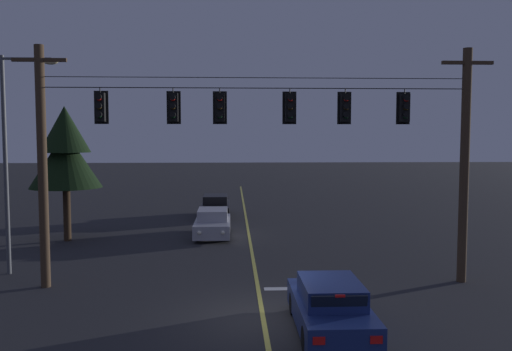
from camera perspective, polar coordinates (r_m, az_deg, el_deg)
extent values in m
plane|color=#28282B|center=(15.36, 0.79, -15.33)|extent=(180.00, 180.00, 0.00)
cube|color=#D1C64C|center=(24.52, -0.54, -7.87)|extent=(0.14, 60.00, 0.01)
cube|color=silver|center=(18.31, 6.32, -12.10)|extent=(3.40, 0.36, 0.01)
cylinder|color=#423021|center=(19.09, -22.22, 0.78)|extent=(0.32, 0.32, 8.20)
cube|color=#423021|center=(19.23, -22.53, 11.55)|extent=(1.80, 0.12, 0.12)
cylinder|color=slate|center=(19.19, -22.50, 10.51)|extent=(0.12, 0.12, 0.18)
cylinder|color=#423021|center=(19.74, 21.74, 0.90)|extent=(0.32, 0.32, 8.20)
cube|color=#423021|center=(19.88, 22.03, 11.31)|extent=(1.80, 0.12, 0.12)
cylinder|color=slate|center=(19.84, 22.00, 10.31)|extent=(0.12, 0.12, 0.18)
cylinder|color=black|center=(18.05, 0.15, 9.49)|extent=(14.54, 0.03, 0.03)
cylinder|color=black|center=(18.09, 0.15, 10.60)|extent=(14.54, 0.02, 0.02)
cylinder|color=black|center=(18.56, -16.62, 8.89)|extent=(0.04, 0.04, 0.18)
cube|color=black|center=(18.52, -16.59, 7.14)|extent=(0.32, 0.26, 0.96)
cube|color=black|center=(18.66, -16.48, 7.12)|extent=(0.48, 0.03, 1.12)
sphere|color=red|center=(18.38, -16.73, 8.06)|extent=(0.17, 0.17, 0.17)
cylinder|color=black|center=(18.35, -16.76, 8.20)|extent=(0.20, 0.10, 0.20)
sphere|color=#3D280A|center=(18.37, -16.71, 7.16)|extent=(0.17, 0.17, 0.17)
cylinder|color=black|center=(18.33, -16.74, 7.30)|extent=(0.20, 0.10, 0.20)
sphere|color=black|center=(18.35, -16.69, 6.26)|extent=(0.17, 0.17, 0.17)
cylinder|color=black|center=(18.31, -16.72, 6.40)|extent=(0.20, 0.10, 0.20)
cylinder|color=black|center=(18.13, -9.01, 9.13)|extent=(0.04, 0.04, 0.18)
cube|color=black|center=(18.09, -8.99, 7.33)|extent=(0.32, 0.26, 0.96)
cube|color=black|center=(18.24, -8.94, 7.31)|extent=(0.48, 0.03, 1.12)
sphere|color=red|center=(17.95, -9.06, 8.28)|extent=(0.17, 0.17, 0.17)
cylinder|color=black|center=(17.91, -9.08, 8.42)|extent=(0.20, 0.10, 0.20)
sphere|color=#3D280A|center=(17.93, -9.05, 7.36)|extent=(0.17, 0.17, 0.17)
cylinder|color=black|center=(17.90, -9.07, 7.50)|extent=(0.20, 0.10, 0.20)
sphere|color=black|center=(17.92, -9.04, 6.44)|extent=(0.17, 0.17, 0.17)
cylinder|color=black|center=(17.88, -9.06, 6.58)|extent=(0.20, 0.10, 0.20)
cylinder|color=black|center=(18.03, -3.97, 9.20)|extent=(0.04, 0.04, 0.18)
cube|color=black|center=(17.99, -3.96, 7.39)|extent=(0.32, 0.26, 0.96)
cube|color=black|center=(18.13, -3.95, 7.37)|extent=(0.48, 0.03, 1.12)
sphere|color=red|center=(17.85, -3.98, 8.34)|extent=(0.17, 0.17, 0.17)
cylinder|color=black|center=(17.81, -3.98, 8.49)|extent=(0.20, 0.10, 0.20)
sphere|color=#3D280A|center=(17.83, -3.97, 7.42)|extent=(0.17, 0.17, 0.17)
cylinder|color=black|center=(17.79, -3.98, 7.57)|extent=(0.20, 0.10, 0.20)
sphere|color=black|center=(17.81, -3.97, 6.50)|extent=(0.17, 0.17, 0.17)
cylinder|color=black|center=(17.78, -3.97, 6.64)|extent=(0.20, 0.10, 0.20)
cylinder|color=black|center=(18.13, 3.71, 9.18)|extent=(0.04, 0.04, 0.18)
cube|color=black|center=(18.09, 3.70, 7.38)|extent=(0.32, 0.26, 0.96)
cube|color=black|center=(18.23, 3.65, 7.35)|extent=(0.48, 0.03, 1.12)
sphere|color=red|center=(17.95, 3.76, 8.32)|extent=(0.17, 0.17, 0.17)
cylinder|color=black|center=(17.91, 3.78, 8.47)|extent=(0.20, 0.10, 0.20)
sphere|color=#3D280A|center=(17.93, 3.76, 7.40)|extent=(0.17, 0.17, 0.17)
cylinder|color=black|center=(17.89, 3.77, 7.55)|extent=(0.20, 0.10, 0.20)
sphere|color=black|center=(17.92, 3.75, 6.48)|extent=(0.17, 0.17, 0.17)
cylinder|color=black|center=(17.88, 3.77, 6.63)|extent=(0.20, 0.10, 0.20)
cylinder|color=black|center=(18.44, 9.70, 9.04)|extent=(0.04, 0.04, 0.18)
cube|color=black|center=(18.40, 9.68, 7.27)|extent=(0.32, 0.26, 0.96)
cube|color=black|center=(18.54, 9.58, 7.25)|extent=(0.48, 0.03, 1.12)
sphere|color=red|center=(18.26, 9.79, 8.20)|extent=(0.17, 0.17, 0.17)
cylinder|color=black|center=(18.22, 9.82, 8.34)|extent=(0.20, 0.10, 0.20)
sphere|color=#3D280A|center=(18.24, 9.78, 7.30)|extent=(0.17, 0.17, 0.17)
cylinder|color=black|center=(18.21, 9.81, 7.44)|extent=(0.20, 0.10, 0.20)
sphere|color=black|center=(18.23, 9.77, 6.39)|extent=(0.17, 0.17, 0.17)
cylinder|color=black|center=(18.19, 9.80, 6.53)|extent=(0.20, 0.10, 0.20)
cylinder|color=black|center=(18.98, 15.88, 8.80)|extent=(0.04, 0.04, 0.18)
cube|color=black|center=(18.94, 15.85, 7.08)|extent=(0.32, 0.26, 0.96)
cube|color=black|center=(19.08, 15.71, 7.06)|extent=(0.48, 0.03, 1.12)
sphere|color=red|center=(18.81, 16.02, 7.98)|extent=(0.17, 0.17, 0.17)
cylinder|color=black|center=(18.78, 16.06, 8.12)|extent=(0.20, 0.10, 0.20)
sphere|color=#3D280A|center=(18.79, 16.00, 7.10)|extent=(0.17, 0.17, 0.17)
cylinder|color=black|center=(18.76, 16.05, 7.24)|extent=(0.20, 0.10, 0.20)
sphere|color=black|center=(18.78, 15.99, 6.23)|extent=(0.17, 0.17, 0.17)
cylinder|color=black|center=(18.74, 16.03, 6.36)|extent=(0.20, 0.10, 0.20)
cube|color=navy|center=(14.45, 8.02, -14.53)|extent=(1.80, 4.30, 0.68)
cube|color=navy|center=(14.15, 8.14, -12.35)|extent=(1.51, 2.15, 0.54)
cube|color=black|center=(15.04, 7.46, -11.34)|extent=(1.40, 0.21, 0.48)
cube|color=black|center=(13.16, 9.03, -13.65)|extent=(1.37, 0.18, 0.46)
cylinder|color=black|center=(15.64, 4.15, -13.74)|extent=(0.22, 0.64, 0.64)
cylinder|color=black|center=(15.90, 9.99, -13.49)|extent=(0.22, 0.64, 0.64)
cylinder|color=black|center=(13.15, 5.58, -17.30)|extent=(0.22, 0.64, 0.64)
cylinder|color=black|center=(13.46, 12.58, -16.88)|extent=(0.22, 0.64, 0.64)
cube|color=red|center=(12.31, 6.87, -17.44)|extent=(0.28, 0.03, 0.18)
cube|color=red|center=(12.57, 12.97, -17.03)|extent=(0.28, 0.03, 0.18)
cube|color=red|center=(12.99, 9.14, -12.82)|extent=(0.24, 0.04, 0.06)
cube|color=#A5A5AD|center=(27.39, -4.73, -5.52)|extent=(1.80, 4.30, 0.68)
cube|color=#A5A5AD|center=(27.41, -4.73, -4.23)|extent=(1.51, 2.15, 0.54)
cube|color=black|center=(26.49, -4.80, -4.52)|extent=(1.40, 0.21, 0.48)
cube|color=black|center=(28.46, -4.65, -3.91)|extent=(1.37, 0.18, 0.46)
cylinder|color=black|center=(26.09, -3.09, -6.42)|extent=(0.22, 0.64, 0.64)
cylinder|color=black|center=(26.16, -6.58, -6.42)|extent=(0.22, 0.64, 0.64)
cylinder|color=black|center=(28.72, -3.04, -5.44)|extent=(0.22, 0.64, 0.64)
cylinder|color=black|center=(28.77, -6.21, -5.44)|extent=(0.22, 0.64, 0.64)
sphere|color=white|center=(25.23, -3.64, -6.22)|extent=(0.20, 0.20, 0.20)
sphere|color=white|center=(25.27, -6.18, -6.22)|extent=(0.20, 0.20, 0.20)
cube|color=black|center=(33.82, -4.44, -3.66)|extent=(1.80, 4.30, 0.68)
cube|color=black|center=(33.86, -4.44, -2.61)|extent=(1.51, 2.15, 0.54)
cube|color=black|center=(32.93, -4.49, -2.80)|extent=(1.40, 0.21, 0.48)
cube|color=black|center=(34.91, -4.38, -2.40)|extent=(1.37, 0.18, 0.46)
cylinder|color=black|center=(32.51, -3.11, -4.30)|extent=(0.22, 0.64, 0.64)
cylinder|color=black|center=(32.56, -5.91, -4.30)|extent=(0.22, 0.64, 0.64)
cylinder|color=black|center=(35.15, -3.08, -3.66)|extent=(0.22, 0.64, 0.64)
cylinder|color=black|center=(35.20, -5.66, -3.66)|extent=(0.22, 0.64, 0.64)
sphere|color=white|center=(31.65, -3.55, -4.09)|extent=(0.20, 0.20, 0.20)
sphere|color=white|center=(31.69, -5.58, -4.09)|extent=(0.20, 0.20, 0.20)
cylinder|color=#4C4F54|center=(21.51, -25.59, 0.93)|extent=(0.16, 0.16, 8.12)
cylinder|color=#4C4F54|center=(21.34, -23.67, 11.57)|extent=(1.80, 0.10, 0.10)
ellipsoid|color=beige|center=(21.05, -21.46, 11.46)|extent=(0.56, 0.30, 0.22)
cylinder|color=#332316|center=(27.56, -19.88, -3.72)|extent=(0.36, 0.36, 2.90)
cone|color=black|center=(27.33, -20.02, 1.66)|extent=(3.48, 3.48, 2.78)
cone|color=black|center=(27.31, -20.10, 4.75)|extent=(2.43, 2.43, 2.26)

